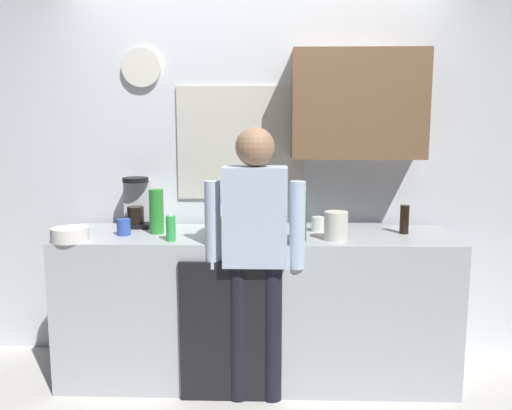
# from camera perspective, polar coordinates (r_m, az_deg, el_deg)

# --- Properties ---
(ground_plane) EXTENTS (8.00, 8.00, 0.00)m
(ground_plane) POSITION_cam_1_polar(r_m,az_deg,el_deg) (3.39, -0.11, -19.83)
(ground_plane) COLOR silver
(kitchen_counter) EXTENTS (2.43, 0.64, 0.93)m
(kitchen_counter) POSITION_cam_1_polar(r_m,az_deg,el_deg) (3.47, 0.05, -10.66)
(kitchen_counter) COLOR #B2B7BC
(kitchen_counter) RESTS_ON ground_plane
(dishwasher_panel) EXTENTS (0.56, 0.02, 0.84)m
(dishwasher_panel) POSITION_cam_1_polar(r_m,az_deg,el_deg) (3.19, -3.00, -13.41)
(dishwasher_panel) COLOR black
(dishwasher_panel) RESTS_ON ground_plane
(back_wall_assembly) EXTENTS (4.03, 0.42, 2.60)m
(back_wall_assembly) POSITION_cam_1_polar(r_m,az_deg,el_deg) (3.68, 1.63, 4.83)
(back_wall_assembly) COLOR silver
(back_wall_assembly) RESTS_ON ground_plane
(coffee_maker) EXTENTS (0.20, 0.20, 0.33)m
(coffee_maker) POSITION_cam_1_polar(r_m,az_deg,el_deg) (3.66, -12.51, 0.07)
(coffee_maker) COLOR black
(coffee_maker) RESTS_ON kitchen_counter
(bottle_dark_sauce) EXTENTS (0.06, 0.06, 0.18)m
(bottle_dark_sauce) POSITION_cam_1_polar(r_m,az_deg,el_deg) (3.47, 15.51, -1.49)
(bottle_dark_sauce) COLOR black
(bottle_dark_sauce) RESTS_ON kitchen_counter
(bottle_clear_soda) EXTENTS (0.09, 0.09, 0.28)m
(bottle_clear_soda) POSITION_cam_1_polar(r_m,az_deg,el_deg) (3.40, -10.54, -0.66)
(bottle_clear_soda) COLOR #2D8C33
(bottle_clear_soda) RESTS_ON kitchen_counter
(bottle_green_wine) EXTENTS (0.07, 0.07, 0.30)m
(bottle_green_wine) POSITION_cam_1_polar(r_m,az_deg,el_deg) (3.14, 4.73, -1.16)
(bottle_green_wine) COLOR #195923
(bottle_green_wine) RESTS_ON kitchen_counter
(cup_blue_mug) EXTENTS (0.08, 0.08, 0.10)m
(cup_blue_mug) POSITION_cam_1_polar(r_m,az_deg,el_deg) (3.41, -13.90, -2.29)
(cup_blue_mug) COLOR #3351B2
(cup_blue_mug) RESTS_ON kitchen_counter
(cup_white_mug) EXTENTS (0.08, 0.08, 0.09)m
(cup_white_mug) POSITION_cam_1_polar(r_m,az_deg,el_deg) (3.44, 6.59, -2.04)
(cup_white_mug) COLOR white
(cup_white_mug) RESTS_ON kitchen_counter
(cup_yellow_cup) EXTENTS (0.07, 0.07, 0.08)m
(cup_yellow_cup) POSITION_cam_1_polar(r_m,az_deg,el_deg) (3.48, -3.34, -1.95)
(cup_yellow_cup) COLOR yellow
(cup_yellow_cup) RESTS_ON kitchen_counter
(mixing_bowl) EXTENTS (0.22, 0.22, 0.08)m
(mixing_bowl) POSITION_cam_1_polar(r_m,az_deg,el_deg) (3.33, -19.18, -2.98)
(mixing_bowl) COLOR white
(mixing_bowl) RESTS_ON kitchen_counter
(dish_soap) EXTENTS (0.06, 0.06, 0.18)m
(dish_soap) POSITION_cam_1_polar(r_m,az_deg,el_deg) (3.18, -9.05, -2.42)
(dish_soap) COLOR green
(dish_soap) RESTS_ON kitchen_counter
(storage_canister) EXTENTS (0.14, 0.14, 0.17)m
(storage_canister) POSITION_cam_1_polar(r_m,az_deg,el_deg) (3.20, 8.50, -2.21)
(storage_canister) COLOR silver
(storage_canister) RESTS_ON kitchen_counter
(person_at_sink) EXTENTS (0.57, 0.22, 1.60)m
(person_at_sink) POSITION_cam_1_polar(r_m,az_deg,el_deg) (3.05, -0.11, -4.01)
(person_at_sink) COLOR black
(person_at_sink) RESTS_ON ground_plane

